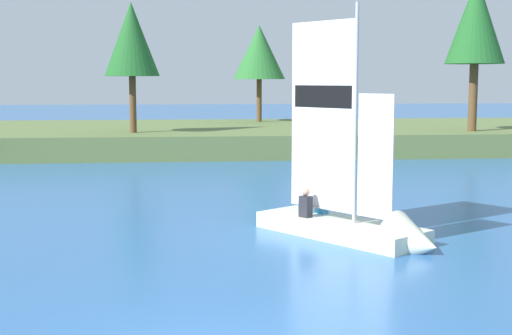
{
  "coord_description": "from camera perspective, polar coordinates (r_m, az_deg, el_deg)",
  "views": [
    {
      "loc": [
        -0.4,
        -8.87,
        3.62
      ],
      "look_at": [
        1.6,
        10.82,
        1.2
      ],
      "focal_mm": 50.32,
      "sensor_mm": 36.0,
      "label": 1
    }
  ],
  "objects": [
    {
      "name": "shoreline_tree_midright",
      "position": [
        36.99,
        17.07,
        11.03
      ],
      "size": [
        2.86,
        2.86,
        7.46
      ],
      "color": "brown",
      "rests_on": "shore_bank"
    },
    {
      "name": "sailboat",
      "position": [
        16.32,
        8.74,
        -4.4
      ],
      "size": [
        3.89,
        4.63,
        5.78
      ],
      "rotation": [
        0.0,
        0.0,
        -0.94
      ],
      "color": "silver",
      "rests_on": "ground"
    },
    {
      "name": "shoreline_tree_centre",
      "position": [
        43.38,
        0.25,
        9.13
      ],
      "size": [
        3.12,
        3.12,
        5.76
      ],
      "color": "brown",
      "rests_on": "shore_bank"
    },
    {
      "name": "shore_bank",
      "position": [
        39.03,
        -5.19,
        2.44
      ],
      "size": [
        80.0,
        14.19,
        1.12
      ],
      "primitive_type": "cube",
      "color": "#5B703D",
      "rests_on": "ground"
    },
    {
      "name": "shoreline_tree_midleft",
      "position": [
        34.78,
        -9.87,
        9.96
      ],
      "size": [
        2.6,
        2.6,
        6.14
      ],
      "color": "brown",
      "rests_on": "shore_bank"
    }
  ]
}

